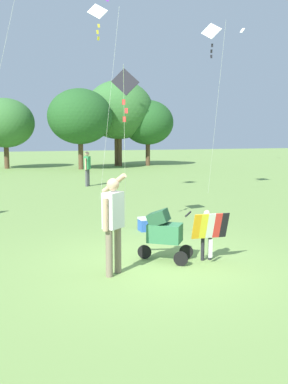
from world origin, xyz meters
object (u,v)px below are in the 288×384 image
object	(u,v)px
kite_orange_delta	(212,39)
person_adult_flyer	(113,217)
child_with_butterfly_kite	(208,230)
person_sitting_far	(87,166)
kite_adult_black	(125,90)
stroller	(164,230)
kite_green_novelty	(99,23)
cooler_box	(148,224)

from	to	relation	value
kite_orange_delta	person_adult_flyer	bearing A→B (deg)	-127.68
child_with_butterfly_kite	kite_orange_delta	bearing A→B (deg)	60.87
person_sitting_far	kite_adult_black	bearing A→B (deg)	-97.01
stroller	person_adult_flyer	bearing A→B (deg)	-157.58
child_with_butterfly_kite	kite_green_novelty	xyz separation A→B (m)	(0.07, 8.50, 5.89)
person_adult_flyer	stroller	bearing A→B (deg)	22.42
child_with_butterfly_kite	kite_orange_delta	distance (m)	11.34
person_adult_flyer	cooler_box	bearing A→B (deg)	59.37
person_adult_flyer	kite_green_novelty	bearing A→B (deg)	76.74
stroller	child_with_butterfly_kite	bearing A→B (deg)	-21.38
cooler_box	kite_orange_delta	bearing A→B (deg)	48.95
kite_orange_delta	child_with_butterfly_kite	bearing A→B (deg)	-119.13
kite_adult_black	person_sitting_far	xyz separation A→B (m)	(1.20, 9.72, -2.61)
child_with_butterfly_kite	cooler_box	size ratio (longest dim) A/B	2.24
person_adult_flyer	stroller	world-z (taller)	person_adult_flyer
child_with_butterfly_kite	person_sitting_far	world-z (taller)	person_sitting_far
stroller	kite_orange_delta	world-z (taller)	kite_orange_delta
child_with_butterfly_kite	person_sitting_far	xyz separation A→B (m)	(0.58, 13.04, 0.37)
stroller	person_sitting_far	distance (m)	12.81
child_with_butterfly_kite	kite_orange_delta	xyz separation A→B (m)	(4.77, 8.56, 5.71)
stroller	kite_orange_delta	size ratio (longest dim) A/B	0.15
child_with_butterfly_kite	person_adult_flyer	distance (m)	2.03
person_sitting_far	cooler_box	xyz separation A→B (m)	(-0.74, -10.13, -0.81)
person_adult_flyer	kite_adult_black	world-z (taller)	kite_adult_black
stroller	cooler_box	world-z (taller)	stroller
kite_orange_delta	kite_green_novelty	xyz separation A→B (m)	(-4.70, -0.06, 0.18)
kite_green_novelty	person_adult_flyer	bearing A→B (deg)	-103.26
child_with_butterfly_kite	kite_orange_delta	size ratio (longest dim) A/B	0.14
child_with_butterfly_kite	kite_adult_black	size ratio (longest dim) A/B	0.24
person_sitting_far	cooler_box	bearing A→B (deg)	-94.16
person_adult_flyer	kite_orange_delta	distance (m)	12.24
kite_orange_delta	kite_green_novelty	bearing A→B (deg)	-179.26
kite_orange_delta	kite_adult_black	bearing A→B (deg)	-135.75
person_adult_flyer	kite_green_novelty	xyz separation A→B (m)	(2.04, 8.67, 5.47)
child_with_butterfly_kite	kite_green_novelty	distance (m)	10.34
stroller	kite_adult_black	bearing A→B (deg)	86.43
stroller	kite_adult_black	distance (m)	4.25
child_with_butterfly_kite	cooler_box	xyz separation A→B (m)	(-0.15, 2.91, -0.44)
person_adult_flyer	person_sitting_far	distance (m)	13.46
stroller	kite_green_novelty	distance (m)	10.13
person_sitting_far	cooler_box	distance (m)	10.19
person_sitting_far	kite_green_novelty	bearing A→B (deg)	-96.50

